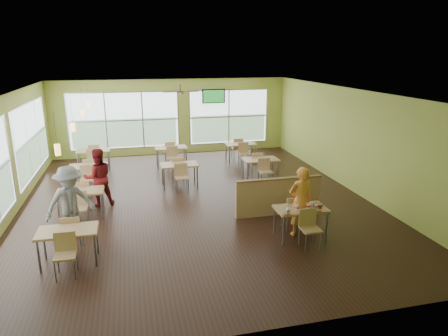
{
  "coord_description": "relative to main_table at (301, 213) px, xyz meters",
  "views": [
    {
      "loc": [
        -1.81,
        -11.09,
        4.27
      ],
      "look_at": [
        0.66,
        -0.81,
        1.2
      ],
      "focal_mm": 32.0,
      "sensor_mm": 36.0,
      "label": 1
    }
  ],
  "objects": [
    {
      "name": "food_basket",
      "position": [
        0.44,
        0.02,
        0.15
      ],
      "size": [
        0.24,
        0.24,
        0.05
      ],
      "color": "black",
      "rests_on": "main_table"
    },
    {
      "name": "patron_maroon",
      "position": [
        -4.77,
        3.29,
        0.21
      ],
      "size": [
        0.94,
        0.81,
        1.68
      ],
      "primitive_type": "imported",
      "rotation": [
        0.0,
        0.0,
        3.38
      ],
      "color": "maroon",
      "rests_on": "floor"
    },
    {
      "name": "man_plaid",
      "position": [
        0.04,
        0.13,
        0.23
      ],
      "size": [
        0.65,
        0.44,
        1.72
      ],
      "primitive_type": "imported",
      "rotation": [
        0.0,
        0.0,
        3.19
      ],
      "color": "#E45419",
      "rests_on": "floor"
    },
    {
      "name": "pendant_lights",
      "position": [
        -5.2,
        3.68,
        1.82
      ],
      "size": [
        0.11,
        7.31,
        0.86
      ],
      "color": "#2D2119",
      "rests_on": "ceiling"
    },
    {
      "name": "cup_blue",
      "position": [
        -0.42,
        -0.24,
        0.19
      ],
      "size": [
        0.09,
        0.09,
        0.33
      ],
      "color": "white",
      "rests_on": "main_table"
    },
    {
      "name": "cup_red_far",
      "position": [
        0.32,
        -0.13,
        0.18
      ],
      "size": [
        0.08,
        0.08,
        0.3
      ],
      "color": "white",
      "rests_on": "main_table"
    },
    {
      "name": "ketchup_cup",
      "position": [
        0.41,
        -0.15,
        0.13
      ],
      "size": [
        0.06,
        0.06,
        0.02
      ],
      "primitive_type": "cylinder",
      "color": "#9F2B0E",
      "rests_on": "main_table"
    },
    {
      "name": "window_bays",
      "position": [
        -4.65,
        6.08,
        0.85
      ],
      "size": [
        9.24,
        10.24,
        2.38
      ],
      "color": "white",
      "rests_on": "room"
    },
    {
      "name": "main_table",
      "position": [
        0.0,
        0.0,
        0.0
      ],
      "size": [
        1.22,
        1.52,
        0.87
      ],
      "color": "tan",
      "rests_on": "floor"
    },
    {
      "name": "ceiling_fan",
      "position": [
        -2.0,
        6.0,
        2.32
      ],
      "size": [
        1.25,
        1.25,
        0.29
      ],
      "color": "#2D2119",
      "rests_on": "ceiling"
    },
    {
      "name": "wrapper_left",
      "position": [
        -0.49,
        -0.3,
        0.14
      ],
      "size": [
        0.18,
        0.17,
        0.04
      ],
      "primitive_type": "ellipsoid",
      "rotation": [
        0.0,
        0.0,
        -0.1
      ],
      "color": "#9D7B4C",
      "rests_on": "main_table"
    },
    {
      "name": "half_wall_divider",
      "position": [
        0.0,
        1.45,
        -0.11
      ],
      "size": [
        2.4,
        0.14,
        1.04
      ],
      "color": "tan",
      "rests_on": "floor"
    },
    {
      "name": "dining_tables",
      "position": [
        -3.05,
        4.71,
        -0.0
      ],
      "size": [
        6.92,
        8.72,
        0.87
      ],
      "color": "tan",
      "rests_on": "floor"
    },
    {
      "name": "room",
      "position": [
        -2.0,
        3.0,
        0.97
      ],
      "size": [
        12.0,
        12.04,
        3.2
      ],
      "color": "black",
      "rests_on": "ground"
    },
    {
      "name": "wrapper_mid",
      "position": [
        0.1,
        0.13,
        0.14
      ],
      "size": [
        0.23,
        0.22,
        0.05
      ],
      "primitive_type": "ellipsoid",
      "rotation": [
        0.0,
        0.0,
        -0.3
      ],
      "color": "#9D7B4C",
      "rests_on": "main_table"
    },
    {
      "name": "wrapper_right",
      "position": [
        0.3,
        -0.3,
        0.14
      ],
      "size": [
        0.19,
        0.18,
        0.04
      ],
      "primitive_type": "ellipsoid",
      "rotation": [
        0.0,
        0.0,
        0.28
      ],
      "color": "#9D7B4C",
      "rests_on": "main_table"
    },
    {
      "name": "cup_yellow",
      "position": [
        -0.15,
        -0.09,
        0.18
      ],
      "size": [
        0.09,
        0.09,
        0.31
      ],
      "color": "white",
      "rests_on": "main_table"
    },
    {
      "name": "cup_red_near",
      "position": [
        0.14,
        -0.08,
        0.19
      ],
      "size": [
        0.1,
        0.1,
        0.35
      ],
      "color": "white",
      "rests_on": "main_table"
    },
    {
      "name": "tv_backwall",
      "position": [
        -0.2,
        8.9,
        1.82
      ],
      "size": [
        1.0,
        0.07,
        0.6
      ],
      "color": "black",
      "rests_on": "wall_back"
    },
    {
      "name": "patron_grey",
      "position": [
        -5.27,
        1.23,
        0.26
      ],
      "size": [
        1.32,
        1.05,
        1.78
      ],
      "primitive_type": "imported",
      "rotation": [
        0.0,
        0.0,
        0.38
      ],
      "color": "slate",
      "rests_on": "floor"
    }
  ]
}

